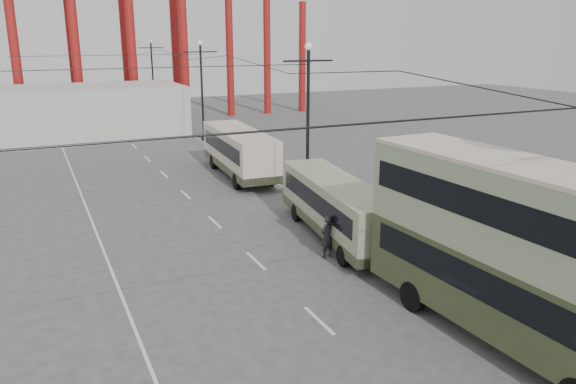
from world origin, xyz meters
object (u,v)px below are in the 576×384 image
double_decker_bus (515,246)px  single_decker_cream (239,151)px  pedestrian (327,237)px  single_decker_green (336,206)px

double_decker_bus → single_decker_cream: (-0.01, 25.03, -1.50)m
double_decker_bus → pedestrian: 9.36m
double_decker_bus → single_decker_cream: bearing=87.5°
single_decker_cream → single_decker_green: bearing=-86.6°
double_decker_bus → pedestrian: bearing=98.8°
single_decker_cream → pedestrian: (-1.75, -16.15, -0.87)m
double_decker_bus → single_decker_green: size_ratio=1.07×
single_decker_green → single_decker_cream: 14.07m
single_decker_green → pedestrian: size_ratio=5.36×
single_decker_cream → pedestrian: single_decker_cream is taller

